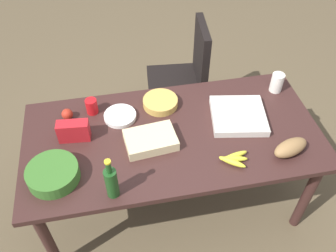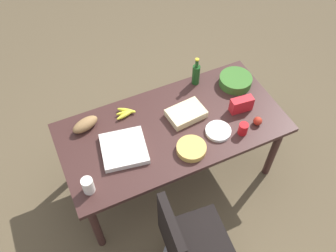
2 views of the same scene
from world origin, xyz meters
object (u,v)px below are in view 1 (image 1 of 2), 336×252
at_px(red_solo_cup, 92,106).
at_px(office_chair, 181,88).
at_px(apple_red, 67,114).
at_px(chip_bag_red, 74,131).
at_px(chip_bowl, 160,102).
at_px(bread_loaf, 291,148).
at_px(wine_bottle, 111,182).
at_px(pizza_box, 238,116).
at_px(conference_table, 173,142).
at_px(banana_bunch, 234,159).
at_px(sheet_cake, 151,140).
at_px(paper_plate_stack, 120,116).
at_px(mayo_jar, 277,83).
at_px(salad_bowl, 53,174).

bearing_deg(red_solo_cup, office_chair, 36.68).
bearing_deg(apple_red, chip_bag_red, -76.87).
bearing_deg(chip_bowl, bread_loaf, -39.47).
bearing_deg(bread_loaf, chip_bowl, 140.53).
height_order(red_solo_cup, bread_loaf, red_solo_cup).
bearing_deg(wine_bottle, chip_bowl, 59.96).
relative_size(office_chair, pizza_box, 2.85).
distance_m(conference_table, bread_loaf, 0.76).
relative_size(office_chair, banana_bunch, 5.22).
distance_m(sheet_cake, paper_plate_stack, 0.32).
relative_size(conference_table, sheet_cake, 6.09).
relative_size(mayo_jar, chip_bowl, 0.58).
relative_size(chip_bowl, paper_plate_stack, 1.12).
relative_size(red_solo_cup, apple_red, 1.45).
height_order(banana_bunch, wine_bottle, wine_bottle).
relative_size(chip_bowl, apple_red, 3.23).
relative_size(pizza_box, wine_bottle, 1.21).
bearing_deg(apple_red, bread_loaf, -23.08).
relative_size(conference_table, chip_bag_red, 9.75).
relative_size(red_solo_cup, bread_loaf, 0.46).
distance_m(conference_table, wine_bottle, 0.61).
distance_m(bread_loaf, salad_bowl, 1.44).
bearing_deg(conference_table, red_solo_cup, 148.56).
relative_size(sheet_cake, chip_bowl, 1.30).
bearing_deg(red_solo_cup, bread_loaf, -27.06).
distance_m(bread_loaf, paper_plate_stack, 1.13).
bearing_deg(salad_bowl, red_solo_cup, 64.67).
bearing_deg(apple_red, salad_bowl, -99.17).
xyz_separation_m(chip_bowl, apple_red, (-0.65, -0.01, 0.01)).
bearing_deg(conference_table, sheet_cake, -159.93).
bearing_deg(sheet_cake, conference_table, 20.07).
distance_m(conference_table, red_solo_cup, 0.61).
distance_m(mayo_jar, chip_bag_red, 1.48).
bearing_deg(office_chair, chip_bowl, -116.30).
distance_m(pizza_box, chip_bag_red, 1.10).
height_order(mayo_jar, salad_bowl, mayo_jar).
distance_m(sheet_cake, chip_bowl, 0.37).
bearing_deg(red_solo_cup, salad_bowl, -115.33).
height_order(office_chair, chip_bag_red, office_chair).
height_order(red_solo_cup, salad_bowl, red_solo_cup).
bearing_deg(apple_red, office_chair, 32.68).
bearing_deg(red_solo_cup, mayo_jar, -0.88).
distance_m(mayo_jar, chip_bowl, 0.87).
height_order(chip_bag_red, wine_bottle, wine_bottle).
bearing_deg(bread_loaf, banana_bunch, 179.74).
distance_m(office_chair, bread_loaf, 1.33).
xyz_separation_m(pizza_box, wine_bottle, (-0.89, -0.45, 0.09)).
xyz_separation_m(sheet_cake, chip_bowl, (0.13, 0.35, -0.01)).
relative_size(office_chair, paper_plate_stack, 4.66).
bearing_deg(apple_red, paper_plate_stack, -10.15).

